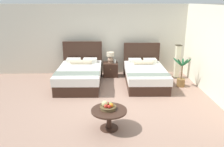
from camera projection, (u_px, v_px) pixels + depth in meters
name	position (u px, v px, depth m)	size (l,w,h in m)	color
ground_plane	(114.00, 104.00, 6.31)	(9.31, 9.32, 0.02)	#9B7968
wall_back	(111.00, 39.00, 8.64)	(9.31, 0.12, 2.59)	beige
wall_side_right	(216.00, 53.00, 6.38)	(0.12, 4.92, 2.59)	silver
bed_near_window	(80.00, 75.00, 7.62)	(1.45, 2.19, 1.29)	#372219
bed_near_corner	(145.00, 75.00, 7.69)	(1.35, 2.17, 1.22)	#372219
nightstand	(110.00, 69.00, 8.50)	(0.53, 0.48, 0.51)	#372219
table_lamp	(110.00, 57.00, 8.37)	(0.27, 0.27, 0.39)	tan
vase	(115.00, 61.00, 8.37)	(0.09, 0.09, 0.14)	silver
coffee_table	(109.00, 114.00, 4.96)	(0.78, 0.78, 0.45)	#372219
fruit_bowl	(108.00, 106.00, 4.95)	(0.36, 0.36, 0.19)	brown
floor_lamp_corner	(177.00, 62.00, 8.22)	(0.20, 0.20, 1.21)	#302A1D
potted_palm	(181.00, 77.00, 7.46)	(0.56, 0.46, 1.00)	brown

